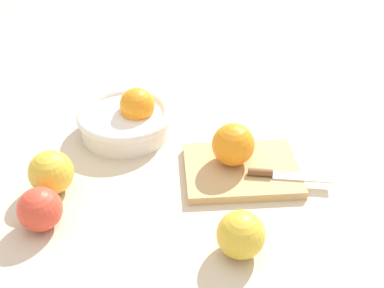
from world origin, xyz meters
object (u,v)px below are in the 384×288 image
(knife, at_px, (278,174))
(apple_front_left_2, at_px, (40,209))
(apple_front_left, at_px, (51,172))
(bowl, at_px, (128,117))
(cutting_board, at_px, (241,170))
(apple_front_right, at_px, (241,235))
(orange_on_board, at_px, (233,145))

(knife, bearing_deg, apple_front_left_2, -155.92)
(apple_front_left, xyz_separation_m, apple_front_left_2, (0.02, -0.09, -0.00))
(bowl, height_order, apple_front_left_2, bowl)
(cutting_board, relative_size, apple_front_right, 2.78)
(apple_front_right, bearing_deg, cutting_board, 93.94)
(bowl, xyz_separation_m, orange_on_board, (0.23, -0.09, 0.02))
(cutting_board, relative_size, orange_on_board, 2.65)
(apple_front_left, height_order, apple_front_left_2, apple_front_left)
(apple_front_left, bearing_deg, apple_front_right, -14.75)
(apple_front_left_2, bearing_deg, orange_on_board, 34.24)
(bowl, relative_size, apple_front_left, 2.47)
(orange_on_board, relative_size, apple_front_right, 1.05)
(cutting_board, xyz_separation_m, apple_front_left_2, (-0.31, -0.19, 0.03))
(orange_on_board, distance_m, apple_front_left_2, 0.36)
(bowl, bearing_deg, apple_front_left_2, -103.21)
(cutting_board, relative_size, apple_front_left_2, 2.86)
(cutting_board, distance_m, apple_front_left, 0.35)
(orange_on_board, xyz_separation_m, apple_front_left, (-0.31, -0.11, -0.02))
(orange_on_board, relative_size, apple_front_left, 0.99)
(knife, xyz_separation_m, apple_front_left_2, (-0.38, -0.17, 0.02))
(cutting_board, bearing_deg, apple_front_right, -86.06)
(apple_front_left, bearing_deg, bowl, 67.12)
(apple_front_right, bearing_deg, apple_front_left, 165.25)
(bowl, xyz_separation_m, apple_front_right, (0.26, -0.29, 0.00))
(apple_front_left, relative_size, apple_front_left_2, 1.09)
(orange_on_board, xyz_separation_m, apple_front_left_2, (-0.30, -0.20, -0.02))
(apple_front_right, bearing_deg, orange_on_board, 99.05)
(bowl, relative_size, apple_front_left_2, 2.69)
(orange_on_board, bearing_deg, knife, -18.87)
(cutting_board, height_order, apple_front_left, apple_front_left)
(cutting_board, bearing_deg, bowl, 158.09)
(knife, bearing_deg, bowl, 159.70)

